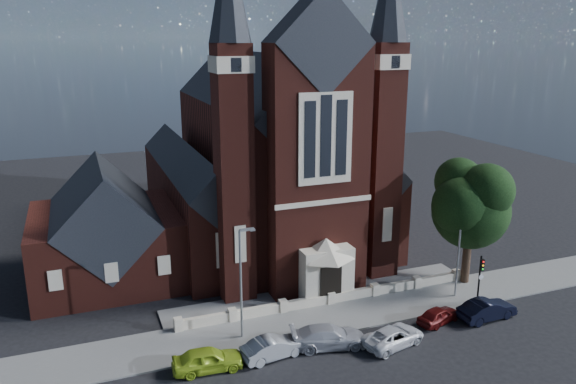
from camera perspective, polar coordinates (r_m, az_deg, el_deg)
name	(u,v)px	position (r m, az deg, el deg)	size (l,w,h in m)	color
ground	(291,265)	(52.49, 0.32, -7.40)	(120.00, 120.00, 0.00)	black
pavement_strip	(341,315)	(43.81, 5.45, -12.36)	(60.00, 5.00, 0.12)	slate
forecourt_paving	(320,294)	(47.03, 3.25, -10.26)	(26.00, 3.00, 0.14)	slate
forecourt_wall	(330,304)	(45.41, 4.31, -11.28)	(24.00, 0.40, 0.90)	beige
church	(263,162)	(57.15, -2.57, 3.11)	(20.01, 34.90, 29.20)	#4D1C14
parish_hall	(105,235)	(50.78, -18.08, -4.16)	(12.00, 12.20, 10.24)	#4D1C14
street_tree	(475,206)	(48.70, 18.42, -1.37)	(6.40, 6.60, 10.70)	black
street_lamp_left	(242,277)	(38.76, -4.70, -8.65)	(1.16, 0.22, 8.09)	gray
street_lamp_right	(460,244)	(46.65, 17.09, -5.05)	(1.16, 0.22, 8.09)	gray
traffic_signal	(480,273)	(46.81, 18.97, -7.80)	(0.28, 0.42, 4.00)	black
car_lime_van	(208,359)	(37.29, -8.15, -16.48)	(1.81, 4.49, 1.53)	#A0C226
car_silver_a	(273,347)	(38.24, -1.50, -15.51)	(1.52, 4.36, 1.44)	#979A9E
car_silver_b	(328,336)	(39.45, 4.14, -14.43)	(2.13, 5.24, 1.52)	#AEAFB6
car_white_suv	(393,336)	(40.23, 10.63, -14.23)	(2.14, 4.65, 1.29)	white
car_dark_red	(438,315)	(43.75, 15.04, -11.98)	(1.47, 3.66, 1.25)	#550F0E
car_navy	(487,310)	(45.28, 19.55, -11.19)	(1.62, 4.66, 1.53)	black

